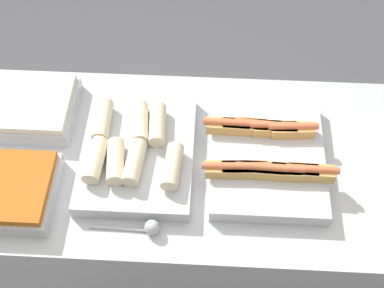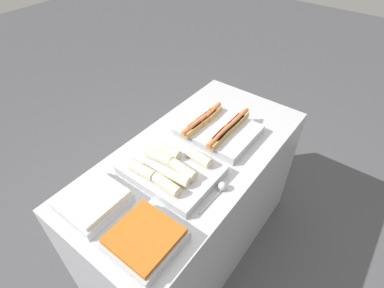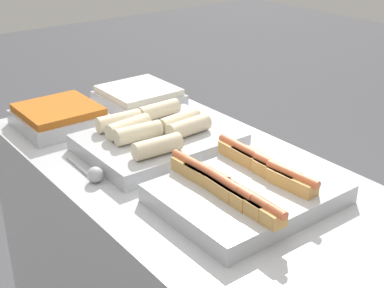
% 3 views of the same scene
% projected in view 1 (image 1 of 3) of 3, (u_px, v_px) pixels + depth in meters
% --- Properties ---
extents(ground_plane, '(12.00, 12.00, 0.00)m').
position_uv_depth(ground_plane, '(194.00, 273.00, 2.42)').
color(ground_plane, '#4C4C51').
extents(counter, '(1.46, 0.71, 0.91)m').
position_uv_depth(counter, '(194.00, 226.00, 2.06)').
color(counter, '#B7BABF').
rests_on(counter, ground_plane).
extents(tray_hotdogs, '(0.41, 0.44, 0.10)m').
position_uv_depth(tray_hotdogs, '(267.00, 155.00, 1.65)').
color(tray_hotdogs, '#B7BABF').
rests_on(tray_hotdogs, counter).
extents(tray_wraps, '(0.35, 0.46, 0.10)m').
position_uv_depth(tray_wraps, '(136.00, 150.00, 1.67)').
color(tray_wraps, '#B7BABF').
rests_on(tray_wraps, counter).
extents(tray_side_front, '(0.27, 0.27, 0.07)m').
position_uv_depth(tray_side_front, '(10.00, 190.00, 1.58)').
color(tray_side_front, '#B7BABF').
rests_on(tray_side_front, counter).
extents(tray_side_back, '(0.27, 0.27, 0.07)m').
position_uv_depth(tray_side_back, '(34.00, 107.00, 1.77)').
color(tray_side_back, '#B7BABF').
rests_on(tray_side_back, counter).
extents(serving_spoon_near, '(0.20, 0.04, 0.04)m').
position_uv_depth(serving_spoon_near, '(147.00, 228.00, 1.53)').
color(serving_spoon_near, '#B2B5BA').
rests_on(serving_spoon_near, counter).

